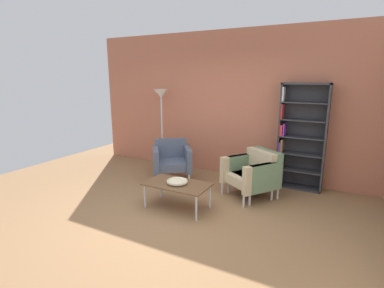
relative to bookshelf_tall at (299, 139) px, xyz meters
The scene contains 9 objects.
ground_plane 2.80m from the bookshelf_tall, 121.67° to the right, with size 8.32×8.32×0.00m, color olive.
brick_back_panel 1.51m from the bookshelf_tall, behind, with size 6.40×0.12×2.90m, color #B2664C.
bookshelf_tall is the anchor object (origin of this frame).
coffee_table_low 2.39m from the bookshelf_tall, 129.54° to the right, with size 1.00×0.56×0.40m.
decorative_bowl 2.38m from the bookshelf_tall, 129.54° to the right, with size 0.32×0.32×0.05m.
armchair_by_bookshelf 1.16m from the bookshelf_tall, 126.51° to the right, with size 0.94×0.93×0.78m.
armchair_corner_red 2.41m from the bookshelf_tall, 161.92° to the right, with size 0.95×0.93×0.78m.
armchair_spare_guest 1.05m from the bookshelf_tall, 126.28° to the right, with size 0.95×0.93×0.78m.
floor_lamp_torchiere 2.88m from the bookshelf_tall, behind, with size 0.32×0.32×1.74m.
Camera 1 is at (2.09, -3.16, 2.00)m, focal length 27.23 mm.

